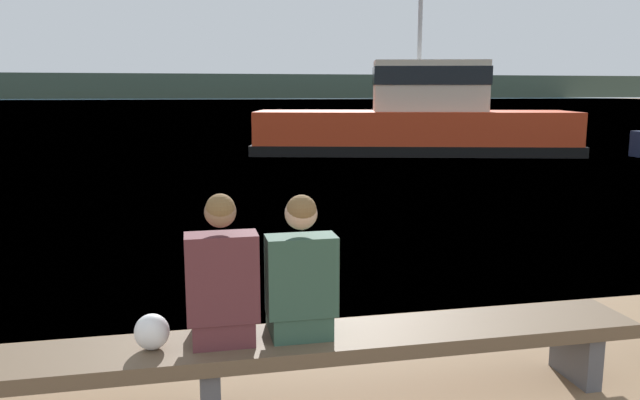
% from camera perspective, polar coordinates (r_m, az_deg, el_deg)
% --- Properties ---
extents(water_surface, '(240.00, 240.00, 0.00)m').
position_cam_1_polar(water_surface, '(125.26, -11.98, 8.78)').
color(water_surface, teal).
rests_on(water_surface, ground).
extents(far_shoreline, '(600.00, 12.00, 6.97)m').
position_cam_1_polar(far_shoreline, '(190.03, -12.08, 10.15)').
color(far_shoreline, '#384233').
rests_on(far_shoreline, ground).
extents(bench_main, '(5.76, 0.54, 0.48)m').
position_cam_1_polar(bench_main, '(4.07, -10.14, -14.04)').
color(bench_main, brown).
rests_on(bench_main, ground).
extents(person_left, '(0.44, 0.42, 0.95)m').
position_cam_1_polar(person_left, '(3.91, -8.95, -7.45)').
color(person_left, '#56282D').
rests_on(person_left, bench_main).
extents(person_right, '(0.44, 0.42, 0.93)m').
position_cam_1_polar(person_right, '(3.97, -1.79, -7.15)').
color(person_right, '#2D4C3D').
rests_on(person_right, bench_main).
extents(shopping_bag, '(0.21, 0.18, 0.22)m').
position_cam_1_polar(shopping_bag, '(4.00, -15.12, -11.56)').
color(shopping_bag, white).
rests_on(shopping_bag, bench_main).
extents(tugboat_red, '(10.85, 5.38, 6.01)m').
position_cam_1_polar(tugboat_red, '(20.89, 8.78, 6.84)').
color(tugboat_red, red).
rests_on(tugboat_red, water_surface).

